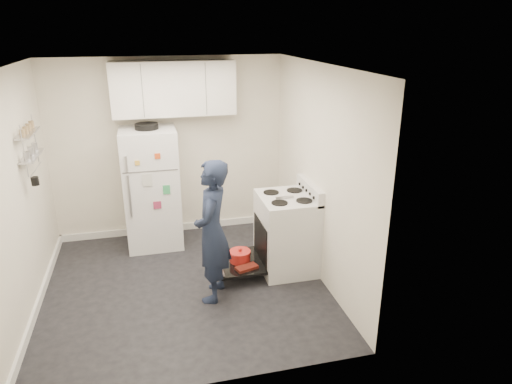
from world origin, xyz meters
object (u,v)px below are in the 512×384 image
object	(u,v)px
electric_range	(285,234)
open_oven_door	(239,260)
person	(212,232)
refrigerator	(152,188)

from	to	relation	value
electric_range	open_oven_door	distance (m)	0.65
open_oven_door	person	world-z (taller)	person
electric_range	person	bearing A→B (deg)	-156.36
electric_range	refrigerator	bearing A→B (deg)	144.62
electric_range	refrigerator	size ratio (longest dim) A/B	0.65
open_oven_door	person	distance (m)	0.84
refrigerator	open_oven_door	bearing A→B (deg)	-48.71
electric_range	open_oven_door	bearing A→B (deg)	-179.98
refrigerator	person	xyz separation A→B (m)	(0.59, -1.52, -0.02)
refrigerator	person	bearing A→B (deg)	-68.97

